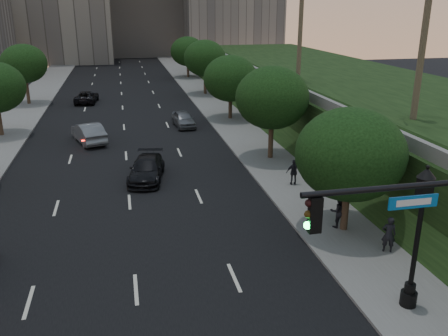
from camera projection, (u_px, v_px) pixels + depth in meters
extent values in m
cube|color=black|center=(124.00, 133.00, 41.83)|extent=(16.00, 140.00, 0.02)
cube|color=slate|center=(237.00, 126.00, 43.87)|extent=(4.50, 140.00, 0.15)
cube|color=slate|center=(0.00, 138.00, 39.74)|extent=(4.50, 140.00, 0.15)
cube|color=black|center=(366.00, 104.00, 43.76)|extent=(18.00, 90.00, 4.00)
cube|color=slate|center=(279.00, 82.00, 41.29)|extent=(0.35, 90.00, 0.70)
cylinder|color=#38281C|center=(345.00, 205.00, 23.11)|extent=(0.36, 0.36, 2.86)
ellipsoid|color=black|center=(350.00, 154.00, 22.27)|extent=(5.20, 5.20, 4.42)
cylinder|color=#38281C|center=(271.00, 138.00, 34.14)|extent=(0.36, 0.36, 3.21)
ellipsoid|color=black|center=(272.00, 98.00, 33.19)|extent=(5.20, 5.20, 4.42)
cylinder|color=#38281C|center=(230.00, 105.00, 46.21)|extent=(0.36, 0.36, 2.86)
ellipsoid|color=black|center=(230.00, 78.00, 45.37)|extent=(5.20, 5.20, 4.42)
cylinder|color=#38281C|center=(205.00, 82.00, 59.09)|extent=(0.36, 0.36, 3.21)
ellipsoid|color=black|center=(205.00, 58.00, 58.14)|extent=(5.20, 5.20, 4.42)
cylinder|color=#38281C|center=(188.00, 69.00, 73.01)|extent=(0.36, 0.36, 2.86)
ellipsoid|color=black|center=(188.00, 51.00, 72.16)|extent=(5.20, 5.20, 4.42)
cylinder|color=#38281C|center=(27.00, 90.00, 53.09)|extent=(0.36, 0.36, 3.26)
ellipsoid|color=black|center=(24.00, 64.00, 52.12)|extent=(5.00, 5.00, 4.25)
cylinder|color=#4C4233|center=(426.00, 17.00, 27.32)|extent=(0.40, 0.40, 12.00)
cylinder|color=black|center=(401.00, 187.00, 11.99)|extent=(5.40, 0.16, 0.16)
cube|color=black|center=(315.00, 215.00, 11.71)|extent=(0.32, 0.22, 0.95)
sphere|color=black|center=(309.00, 203.00, 11.57)|extent=(0.20, 0.20, 0.20)
sphere|color=#3F2B0A|center=(308.00, 214.00, 11.66)|extent=(0.20, 0.20, 0.20)
sphere|color=#19F24C|center=(308.00, 225.00, 11.76)|extent=(0.20, 0.20, 0.20)
cube|color=#0E6CBC|center=(413.00, 202.00, 12.22)|extent=(1.40, 0.05, 0.35)
cylinder|color=black|center=(408.00, 300.00, 17.48)|extent=(0.60, 0.60, 0.70)
cylinder|color=black|center=(410.00, 288.00, 17.32)|extent=(0.40, 0.40, 0.40)
cylinder|color=black|center=(417.00, 241.00, 16.68)|extent=(0.18, 0.18, 3.60)
cube|color=black|center=(425.00, 187.00, 16.02)|extent=(0.42, 0.42, 0.70)
cone|color=black|center=(427.00, 173.00, 15.86)|extent=(0.64, 0.64, 0.35)
sphere|color=black|center=(428.00, 167.00, 15.79)|extent=(0.14, 0.14, 0.14)
imported|color=slate|center=(89.00, 133.00, 38.61)|extent=(3.21, 5.30, 1.65)
imported|color=black|center=(87.00, 97.00, 54.49)|extent=(2.74, 5.06, 1.35)
imported|color=black|center=(147.00, 169.00, 30.36)|extent=(2.89, 5.21, 1.43)
imported|color=slate|center=(183.00, 119.00, 43.73)|extent=(2.05, 4.33, 1.43)
imported|color=black|center=(389.00, 234.00, 21.09)|extent=(0.73, 0.62, 1.69)
imported|color=black|center=(338.00, 211.00, 23.45)|extent=(0.90, 0.74, 1.71)
imported|color=black|center=(294.00, 172.00, 29.11)|extent=(0.99, 0.55, 1.60)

